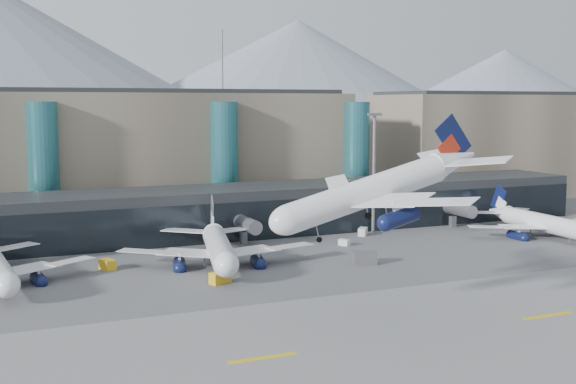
{
  "coord_description": "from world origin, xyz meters",
  "views": [
    {
      "loc": [
        -47.32,
        -85.76,
        27.67
      ],
      "look_at": [
        3.16,
        32.0,
        11.85
      ],
      "focal_mm": 45.0,
      "sensor_mm": 36.0,
      "label": 1
    }
  ],
  "objects_px": {
    "hero_jet": "(386,180)",
    "veh_c": "(365,258)",
    "lightmast_mid": "(374,166)",
    "veh_g": "(344,242)",
    "veh_d": "(363,232)",
    "jet_parked_mid": "(217,238)",
    "veh_b": "(107,265)",
    "jet_parked_right": "(532,216)",
    "veh_h": "(220,278)"
  },
  "relations": [
    {
      "from": "jet_parked_mid",
      "to": "veh_h",
      "type": "height_order",
      "value": "jet_parked_mid"
    },
    {
      "from": "jet_parked_right",
      "to": "veh_d",
      "type": "distance_m",
      "value": 36.14
    },
    {
      "from": "veh_g",
      "to": "veh_c",
      "type": "bearing_deg",
      "value": -44.91
    },
    {
      "from": "jet_parked_right",
      "to": "veh_g",
      "type": "relative_size",
      "value": 15.58
    },
    {
      "from": "veh_b",
      "to": "hero_jet",
      "type": "bearing_deg",
      "value": -163.04
    },
    {
      "from": "veh_g",
      "to": "veh_h",
      "type": "relative_size",
      "value": 0.65
    },
    {
      "from": "jet_parked_mid",
      "to": "veh_c",
      "type": "relative_size",
      "value": 8.97
    },
    {
      "from": "veh_c",
      "to": "veh_d",
      "type": "bearing_deg",
      "value": 79.9
    },
    {
      "from": "veh_b",
      "to": "veh_h",
      "type": "height_order",
      "value": "veh_h"
    },
    {
      "from": "jet_parked_mid",
      "to": "veh_g",
      "type": "bearing_deg",
      "value": -66.91
    },
    {
      "from": "lightmast_mid",
      "to": "hero_jet",
      "type": "relative_size",
      "value": 0.77
    },
    {
      "from": "veh_d",
      "to": "jet_parked_right",
      "type": "bearing_deg",
      "value": -71.07
    },
    {
      "from": "jet_parked_mid",
      "to": "jet_parked_right",
      "type": "height_order",
      "value": "jet_parked_mid"
    },
    {
      "from": "veh_b",
      "to": "veh_h",
      "type": "bearing_deg",
      "value": -156.77
    },
    {
      "from": "lightmast_mid",
      "to": "jet_parked_mid",
      "type": "height_order",
      "value": "lightmast_mid"
    },
    {
      "from": "jet_parked_right",
      "to": "veh_d",
      "type": "relative_size",
      "value": 11.62
    },
    {
      "from": "hero_jet",
      "to": "veh_d",
      "type": "distance_m",
      "value": 60.0
    },
    {
      "from": "veh_h",
      "to": "veh_b",
      "type": "bearing_deg",
      "value": 110.27
    },
    {
      "from": "veh_c",
      "to": "veh_d",
      "type": "relative_size",
      "value": 1.42
    },
    {
      "from": "veh_c",
      "to": "veh_h",
      "type": "relative_size",
      "value": 1.24
    },
    {
      "from": "veh_g",
      "to": "jet_parked_right",
      "type": "bearing_deg",
      "value": 53.72
    },
    {
      "from": "hero_jet",
      "to": "veh_h",
      "type": "distance_m",
      "value": 33.24
    },
    {
      "from": "lightmast_mid",
      "to": "veh_g",
      "type": "height_order",
      "value": "lightmast_mid"
    },
    {
      "from": "veh_h",
      "to": "jet_parked_mid",
      "type": "bearing_deg",
      "value": 52.27
    },
    {
      "from": "veh_c",
      "to": "veh_d",
      "type": "distance_m",
      "value": 27.42
    },
    {
      "from": "lightmast_mid",
      "to": "veh_d",
      "type": "xyz_separation_m",
      "value": [
        -3.97,
        -2.59,
        -13.61
      ]
    },
    {
      "from": "veh_d",
      "to": "veh_c",
      "type": "bearing_deg",
      "value": -168.12
    },
    {
      "from": "jet_parked_right",
      "to": "lightmast_mid",
      "type": "bearing_deg",
      "value": 64.35
    },
    {
      "from": "hero_jet",
      "to": "veh_d",
      "type": "xyz_separation_m",
      "value": [
        25.48,
        51.58,
        -17.04
      ]
    },
    {
      "from": "veh_g",
      "to": "hero_jet",
      "type": "bearing_deg",
      "value": -50.8
    },
    {
      "from": "lightmast_mid",
      "to": "jet_parked_mid",
      "type": "relative_size",
      "value": 0.71
    },
    {
      "from": "hero_jet",
      "to": "jet_parked_mid",
      "type": "distance_m",
      "value": 42.22
    },
    {
      "from": "jet_parked_right",
      "to": "veh_b",
      "type": "xyz_separation_m",
      "value": [
        -88.14,
        2.24,
        -3.17
      ]
    },
    {
      "from": "hero_jet",
      "to": "veh_b",
      "type": "relative_size",
      "value": 11.16
    },
    {
      "from": "jet_parked_mid",
      "to": "veh_b",
      "type": "distance_m",
      "value": 19.02
    },
    {
      "from": "hero_jet",
      "to": "veh_b",
      "type": "xyz_separation_m",
      "value": [
        -29.12,
        40.75,
        -17.0
      ]
    },
    {
      "from": "veh_c",
      "to": "veh_b",
      "type": "bearing_deg",
      "value": -179.5
    },
    {
      "from": "veh_b",
      "to": "veh_h",
      "type": "relative_size",
      "value": 0.92
    },
    {
      "from": "veh_c",
      "to": "veh_g",
      "type": "distance_m",
      "value": 16.6
    },
    {
      "from": "jet_parked_right",
      "to": "veh_g",
      "type": "height_order",
      "value": "jet_parked_right"
    },
    {
      "from": "jet_parked_mid",
      "to": "veh_g",
      "type": "distance_m",
      "value": 28.09
    },
    {
      "from": "hero_jet",
      "to": "jet_parked_right",
      "type": "xyz_separation_m",
      "value": [
        59.02,
        38.51,
        -13.83
      ]
    },
    {
      "from": "hero_jet",
      "to": "veh_h",
      "type": "relative_size",
      "value": 10.22
    },
    {
      "from": "veh_g",
      "to": "veh_b",
      "type": "bearing_deg",
      "value": -116.24
    },
    {
      "from": "hero_jet",
      "to": "veh_c",
      "type": "distance_m",
      "value": 34.48
    },
    {
      "from": "jet_parked_mid",
      "to": "veh_h",
      "type": "distance_m",
      "value": 15.04
    },
    {
      "from": "veh_d",
      "to": "veh_h",
      "type": "distance_m",
      "value": 48.37
    },
    {
      "from": "lightmast_mid",
      "to": "jet_parked_right",
      "type": "bearing_deg",
      "value": -27.91
    },
    {
      "from": "lightmast_mid",
      "to": "veh_g",
      "type": "bearing_deg",
      "value": -139.59
    },
    {
      "from": "veh_c",
      "to": "veh_d",
      "type": "xyz_separation_m",
      "value": [
        13.01,
        24.13,
        -0.31
      ]
    }
  ]
}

